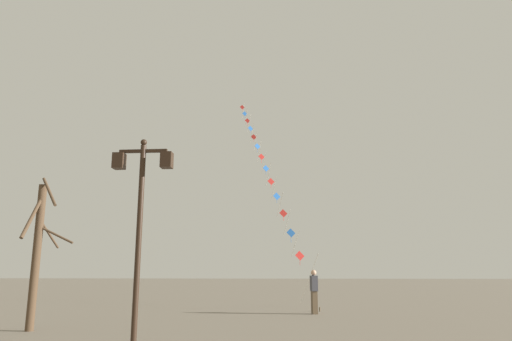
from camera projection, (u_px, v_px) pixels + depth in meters
The scene contains 5 objects.
ground_plane at pixel (287, 307), 22.00m from camera, with size 160.00×160.00×0.00m, color #756B5B.
twin_lantern_lamp_post at pixel (141, 198), 11.58m from camera, with size 1.51×0.28×4.96m.
kite_train at pixel (264, 163), 33.49m from camera, with size 6.09×22.93×17.67m.
kite_flyer at pixel (314, 290), 18.60m from camera, with size 0.31×0.63×1.71m.
bare_tree at pixel (37, 249), 13.69m from camera, with size 1.74×2.18×4.44m.
Camera 1 is at (0.32, -2.90, 1.68)m, focal length 32.76 mm.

